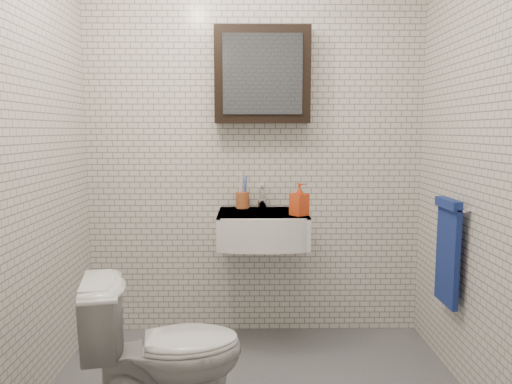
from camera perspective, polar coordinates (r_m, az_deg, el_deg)
room_shell at (r=2.28m, az=0.04°, el=9.85°), size 2.22×2.02×2.51m
washbasin at (r=3.07m, az=0.79°, el=-4.17°), size 0.55×0.50×0.20m
faucet at (r=3.24m, az=0.71°, el=-0.69°), size 0.06×0.20×0.15m
mirror_cabinet at (r=3.23m, az=0.73°, el=13.20°), size 0.60×0.15×0.60m
towel_rail at (r=2.91m, az=21.08°, el=-5.94°), size 0.09×0.30×0.58m
toothbrush_cup at (r=3.25m, az=-1.56°, el=-0.83°), size 0.10×0.10×0.23m
soap_bottle at (r=2.98m, az=4.97°, el=-0.83°), size 0.12×0.12×0.19m
toilet at (r=2.42m, az=-10.37°, el=-17.48°), size 0.77×0.53×0.71m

